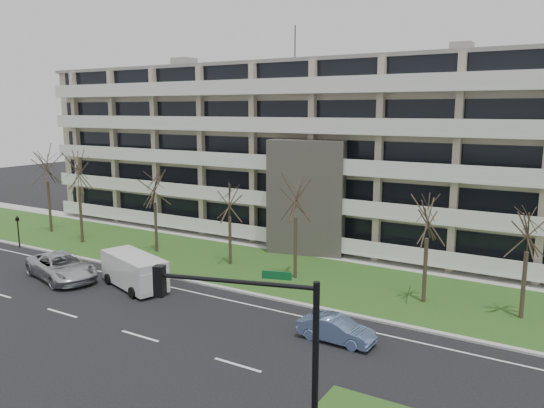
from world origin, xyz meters
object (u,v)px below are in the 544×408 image
Objects in this scene: blue_sedan at (336,329)px; traffic_signal at (259,339)px; white_van at (135,269)px; silver_pickup at (62,267)px; pedestrian_signal at (18,228)px.

traffic_signal is at bearing -169.73° from blue_sedan.
traffic_signal is (1.48, -9.48, 3.54)m from blue_sedan.
white_van is 19.09m from traffic_signal.
blue_sedan is at bearing 82.79° from traffic_signal.
silver_pickup is 10.73m from pedestrian_signal.
white_van is 0.91× the size of traffic_signal.
traffic_signal reaches higher than blue_sedan.
traffic_signal reaches higher than silver_pickup.
blue_sedan is 10.22m from traffic_signal.
silver_pickup is 1.62× the size of blue_sedan.
silver_pickup is 19.94m from blue_sedan.
traffic_signal reaches higher than white_van.
traffic_signal is at bearing -14.52° from white_van.
traffic_signal is 34.00m from pedestrian_signal.
silver_pickup is 23.46m from traffic_signal.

